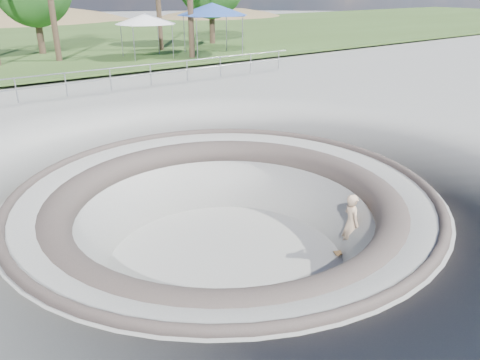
# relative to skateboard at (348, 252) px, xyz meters

# --- Properties ---
(ground) EXTENTS (180.00, 180.00, 0.00)m
(ground) POSITION_rel_skateboard_xyz_m (-2.70, 1.75, 1.84)
(ground) COLOR #989994
(ground) RESTS_ON ground
(skate_bowl) EXTENTS (14.00, 14.00, 4.10)m
(skate_bowl) POSITION_rel_skateboard_xyz_m (-2.70, 1.75, 0.01)
(skate_bowl) COLOR #989994
(skate_bowl) RESTS_ON ground
(safety_railing) EXTENTS (25.00, 0.06, 1.03)m
(safety_railing) POSITION_rel_skateboard_xyz_m (-2.70, 13.75, 2.53)
(safety_railing) COLOR gray
(safety_railing) RESTS_ON ground
(skateboard) EXTENTS (0.78, 0.50, 0.08)m
(skateboard) POSITION_rel_skateboard_xyz_m (0.00, 0.00, 0.00)
(skateboard) COLOR brown
(skateboard) RESTS_ON ground
(skater) EXTENTS (0.57, 0.69, 1.63)m
(skater) POSITION_rel_skateboard_xyz_m (0.00, 0.00, 0.83)
(skater) COLOR beige
(skater) RESTS_ON skateboard
(canopy_white) EXTENTS (5.32, 5.32, 2.70)m
(canopy_white) POSITION_rel_skateboard_xyz_m (5.02, 21.72, 4.48)
(canopy_white) COLOR gray
(canopy_white) RESTS_ON ground
(canopy_blue) EXTENTS (6.29, 6.29, 3.29)m
(canopy_blue) POSITION_rel_skateboard_xyz_m (9.18, 20.38, 5.00)
(canopy_blue) COLOR gray
(canopy_blue) RESTS_ON ground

